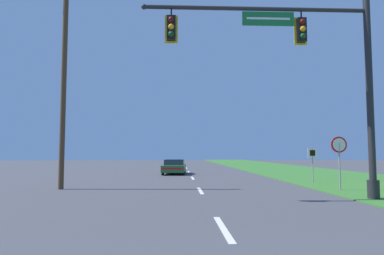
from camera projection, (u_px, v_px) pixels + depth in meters
The scene contains 7 objects.
grass_verge_right at pixel (299, 171), 32.39m from camera, with size 10.00×110.00×0.04m.
road_center_line at pixel (193, 178), 23.97m from camera, with size 0.16×34.80×0.01m.
signal_mast at pixel (316, 69), 13.28m from camera, with size 9.11×0.47×8.24m.
car_ahead at pixel (174, 167), 28.71m from camera, with size 2.07×4.57×1.19m.
stop_sign at pixel (339, 151), 16.11m from camera, with size 0.76×0.07×2.50m.
route_sign_post at pixel (312, 157), 20.32m from camera, with size 0.55×0.06×2.03m.
utility_pole_near at pixel (64, 79), 17.13m from camera, with size 1.80×0.26×10.66m.
Camera 1 is at (-1.09, -2.14, 1.78)m, focal length 32.00 mm.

